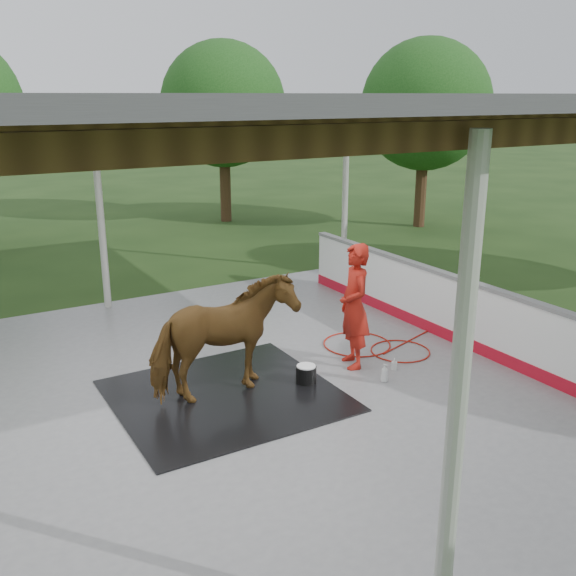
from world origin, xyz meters
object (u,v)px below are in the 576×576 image
dasher_board (450,309)px  wash_bucket (306,374)px  handler (354,306)px  horse (224,338)px

dasher_board → wash_bucket: bearing=-174.5°
dasher_board → handler: (-2.09, -0.09, 0.42)m
dasher_board → wash_bucket: size_ratio=26.52×
dasher_board → wash_bucket: dasher_board is taller
dasher_board → horse: bearing=-178.9°
dasher_board → horse: horse is taller
dasher_board → horse: 4.28m
wash_bucket → horse: bearing=169.7°
horse → handler: size_ratio=1.03×
handler → wash_bucket: bearing=-61.5°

